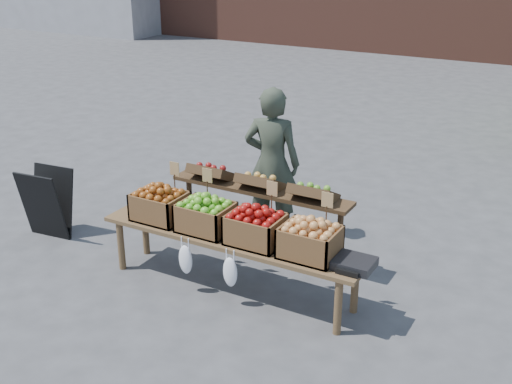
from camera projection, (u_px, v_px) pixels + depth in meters
The scene contains 10 objects.
ground at pixel (175, 247), 7.15m from camera, with size 80.00×80.00×0.00m, color #464648.
vendor at pixel (272, 164), 7.12m from camera, with size 0.63×0.42×1.74m, color #323A2C.
chalkboard_sign at pixel (47, 203), 7.26m from camera, with size 0.54×0.30×0.82m, color black, non-canonical shape.
back_table at pixel (260, 213), 6.72m from camera, with size 2.10×0.44×1.04m, color #3D2917, non-canonical shape.
display_bench at pixel (231, 263), 6.20m from camera, with size 2.70×0.56×0.57m, color brown, non-canonical shape.
crate_golden_apples at pixel (160, 206), 6.41m from camera, with size 0.50×0.40×0.28m, color #9A5113, non-canonical shape.
crate_russet_pears at pixel (206, 217), 6.16m from camera, with size 0.50×0.40×0.28m, color #61952E, non-canonical shape.
crate_red_apples at pixel (256, 229), 5.91m from camera, with size 0.50×0.40×0.28m, color maroon, non-canonical shape.
crate_green_apples at pixel (310, 242), 5.66m from camera, with size 0.50×0.40×0.28m, color gold, non-canonical shape.
weighing_scale at pixel (354, 263), 5.51m from camera, with size 0.34×0.30×0.08m, color black.
Camera 1 is at (3.92, -5.14, 3.24)m, focal length 45.00 mm.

